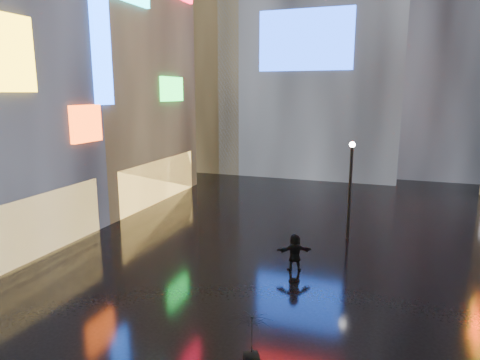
% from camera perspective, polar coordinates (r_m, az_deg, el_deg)
% --- Properties ---
extents(ground, '(140.00, 140.00, 0.00)m').
position_cam_1_polar(ground, '(22.11, 7.04, -8.80)').
color(ground, black).
rests_on(ground, ground).
extents(building_left_far, '(10.28, 12.00, 22.00)m').
position_cam_1_polar(building_left_far, '(33.39, -18.93, 16.68)').
color(building_left_far, black).
rests_on(building_left_far, ground).
extents(tower_flank_left, '(10.00, 10.00, 26.00)m').
position_cam_1_polar(tower_flank_left, '(46.39, -4.11, 18.16)').
color(tower_flank_left, black).
rests_on(tower_flank_left, ground).
extents(lamp_far, '(0.30, 0.30, 5.20)m').
position_cam_1_polar(lamp_far, '(23.07, 14.48, -0.60)').
color(lamp_far, black).
rests_on(lamp_far, ground).
extents(pedestrian_5, '(1.62, 1.05, 1.67)m').
position_cam_1_polar(pedestrian_5, '(19.01, 7.31, -9.57)').
color(pedestrian_5, black).
rests_on(pedestrian_5, ground).
extents(umbrella_2, '(1.46, 1.46, 0.94)m').
position_cam_1_polar(umbrella_2, '(10.33, 1.52, -19.74)').
color(umbrella_2, black).
rests_on(umbrella_2, pedestrian_4).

